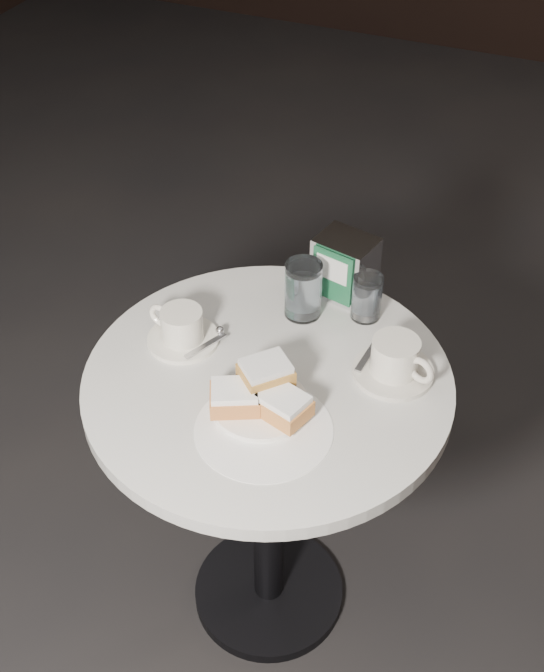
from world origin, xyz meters
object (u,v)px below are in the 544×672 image
Objects in this scene: coffee_cup_left at (182,328)px; coffee_cup_right at (395,360)px; water_glass_right at (367,298)px; napkin_dispenser at (345,267)px; beignet_plate at (261,396)px; cafe_table at (268,446)px; water_glass_left at (303,290)px.

coffee_cup_right reaches higher than coffee_cup_left.
napkin_dispenser is at bearing 141.46° from water_glass_right.
napkin_dispenser is at bearing 86.62° from beignet_plate.
cafe_table is at bearing -114.76° from water_glass_right.
coffee_cup_right is (0.41, 0.07, 0.00)m from coffee_cup_left.
coffee_cup_left is at bearing -150.55° from coffee_cup_right.
water_glass_right is at bearing 74.56° from beignet_plate.
water_glass_right is (-0.10, 0.14, 0.01)m from coffee_cup_right.
coffee_cup_left is at bearing 153.23° from beignet_plate.
water_glass_left reaches higher than coffee_cup_right.
cafe_table is 6.14× the size of water_glass_left.
cafe_table is 5.51× the size of napkin_dispenser.
water_glass_right reaches higher than coffee_cup_right.
beignet_plate is at bearing -74.77° from cafe_table.
water_glass_left is at bearing 92.63° from cafe_table.
napkin_dispenser reaches higher than coffee_cup_left.
coffee_cup_left is at bearing 171.90° from cafe_table.
water_glass_left is at bearing 96.36° from beignet_plate.
cafe_table is 0.24m from beignet_plate.
cafe_table is 3.78× the size of coffee_cup_right.
cafe_table is at bearing 0.48° from coffee_cup_left.
water_glass_right is (0.09, 0.32, 0.02)m from beignet_plate.
water_glass_right is (0.12, 0.04, -0.01)m from water_glass_left.
cafe_table is 0.33m from water_glass_left.
water_glass_left is 1.24× the size of water_glass_right.
water_glass_left is (-0.01, 0.20, 0.26)m from cafe_table.
coffee_cup_left is at bearing -119.08° from napkin_dispenser.
coffee_cup_right is at bearing 18.52° from coffee_cup_left.
coffee_cup_right is 1.46× the size of napkin_dispenser.
water_glass_right is (0.31, 0.21, 0.02)m from coffee_cup_left.
cafe_table is 0.33m from coffee_cup_right.
beignet_plate is 0.27m from coffee_cup_right.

